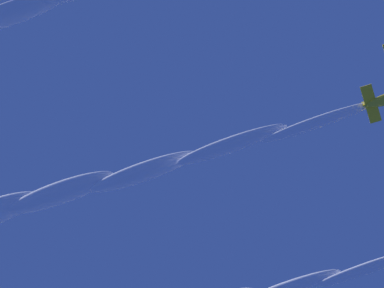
{
  "coord_description": "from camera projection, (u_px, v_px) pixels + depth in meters",
  "views": [
    {
      "loc": [
        -11.05,
        23.78,
        2.16
      ],
      "look_at": [
        6.94,
        20.57,
        68.35
      ],
      "focal_mm": 82.56,
      "sensor_mm": 36.0,
      "label": 1
    }
  ],
  "objects": []
}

